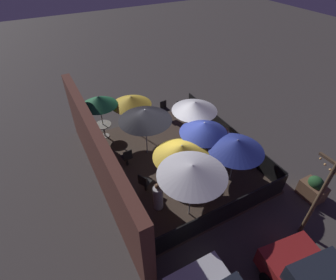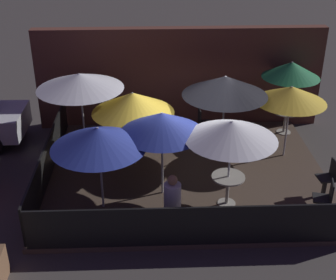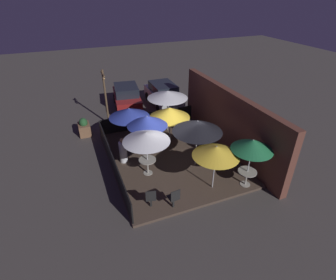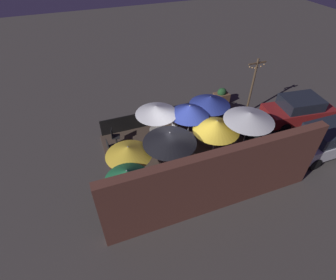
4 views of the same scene
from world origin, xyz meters
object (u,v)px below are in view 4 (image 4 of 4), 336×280
patio_umbrella_2 (250,117)px  dining_table_0 (131,200)px  patio_umbrella_0 (127,175)px  patio_umbrella_5 (210,101)px  light_post (253,84)px  patio_umbrella_6 (217,126)px  patio_chair_3 (222,168)px  patio_chair_2 (110,147)px  patio_chair_0 (114,136)px  patron_0 (238,160)px  patio_umbrella_1 (156,110)px  patio_umbrella_7 (170,137)px  parked_car_0 (298,110)px  patio_umbrella_3 (189,110)px  patio_chair_1 (188,179)px  patio_umbrella_4 (128,151)px  planter_box (221,97)px  patron_1 (175,118)px  parked_car_1 (327,139)px  dining_table_1 (157,132)px

patio_umbrella_2 → dining_table_0: 6.35m
patio_umbrella_0 → patio_umbrella_5: 6.48m
light_post → patio_umbrella_6: bearing=35.4°
dining_table_0 → patio_chair_3: bearing=-175.8°
patio_chair_2 → patio_chair_0: bearing=60.2°
dining_table_0 → patron_0: (-5.17, -0.45, -0.01)m
patio_umbrella_1 → patio_umbrella_7: bearing=85.1°
patron_0 → parked_car_0: 5.78m
patio_umbrella_2 → patio_umbrella_5: size_ratio=1.15×
patio_umbrella_3 → patio_umbrella_6: size_ratio=1.00×
patio_umbrella_3 → patio_chair_1: size_ratio=2.31×
patio_umbrella_5 → light_post: size_ratio=0.62×
patio_umbrella_4 → dining_table_0: size_ratio=2.59×
patio_umbrella_0 → parked_car_0: 10.92m
patio_chair_0 → patio_chair_1: bearing=-45.2°
patio_umbrella_2 → planter_box: bearing=-107.6°
patio_umbrella_4 → patron_1: bearing=-136.9°
patio_umbrella_3 → patio_umbrella_4: (3.50, 1.76, -0.06)m
patio_umbrella_5 → parked_car_1: bearing=141.9°
dining_table_0 → parked_car_0: (-10.51, -2.65, 0.16)m
patio_chair_3 → parked_car_0: parked_car_0 is taller
patio_umbrella_0 → dining_table_0: patio_umbrella_0 is taller
patio_umbrella_6 → patron_1: (0.90, -2.81, -1.22)m
parked_car_1 → patron_0: bearing=-4.3°
patio_chair_0 → patio_chair_2: (0.36, 0.82, 0.03)m
patron_0 → parked_car_0: parked_car_0 is taller
patio_umbrella_0 → patio_umbrella_6: 4.92m
patio_umbrella_2 → light_post: size_ratio=0.71×
patio_umbrella_0 → patio_umbrella_1: patio_umbrella_0 is taller
planter_box → patio_chair_1: bearing=49.6°
patio_umbrella_7 → patio_chair_0: (1.93, -2.92, -1.60)m
patio_umbrella_0 → patio_chair_2: size_ratio=2.39×
planter_box → parked_car_1: 6.48m
patio_umbrella_1 → patio_umbrella_6: bearing=138.3°
patio_umbrella_7 → patron_1: 3.84m
patio_chair_3 → parked_car_1: bearing=-121.6°
patio_umbrella_3 → planter_box: patio_umbrella_3 is taller
dining_table_0 → patio_umbrella_6: bearing=-159.4°
patio_umbrella_3 → patio_umbrella_0: bearing=39.4°
patio_umbrella_7 → patron_0: bearing=163.1°
patio_umbrella_0 → patron_0: bearing=-175.0°
planter_box → patio_chair_2: bearing=18.4°
patio_umbrella_5 → patron_0: (0.13, 3.28, -1.28)m
parked_car_0 → parked_car_1: size_ratio=0.98×
patio_umbrella_5 → light_post: bearing=-167.3°
patio_umbrella_6 → patio_umbrella_5: bearing=-109.5°
patio_umbrella_3 → patron_0: patio_umbrella_3 is taller
patio_umbrella_2 → dining_table_0: size_ratio=3.08×
patio_umbrella_4 → dining_table_1: (-1.98, -2.29, -1.26)m
patio_umbrella_1 → patio_chair_1: patio_umbrella_1 is taller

